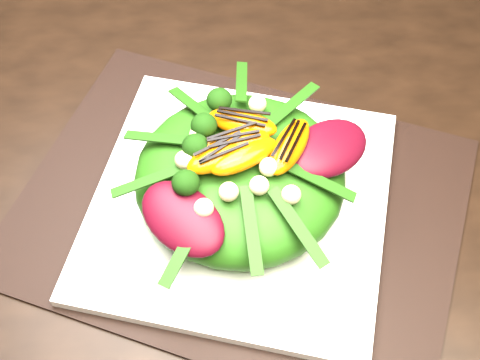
{
  "coord_description": "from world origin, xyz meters",
  "views": [
    {
      "loc": [
        0.12,
        -0.36,
        1.3
      ],
      "look_at": [
        0.14,
        -0.0,
        0.8
      ],
      "focal_mm": 48.0,
      "sensor_mm": 36.0,
      "label": 1
    }
  ],
  "objects_px": {
    "plate_base": "(240,202)",
    "lettuce_mound": "(240,176)",
    "dining_table": "(105,221)",
    "placemat": "(240,206)",
    "salad_bowl": "(240,194)",
    "orange_segment": "(236,125)"
  },
  "relations": [
    {
      "from": "orange_segment",
      "to": "lettuce_mound",
      "type": "bearing_deg",
      "value": -85.54
    },
    {
      "from": "orange_segment",
      "to": "plate_base",
      "type": "bearing_deg",
      "value": -85.54
    },
    {
      "from": "dining_table",
      "to": "plate_base",
      "type": "distance_m",
      "value": 0.14
    },
    {
      "from": "placemat",
      "to": "salad_bowl",
      "type": "height_order",
      "value": "salad_bowl"
    },
    {
      "from": "placemat",
      "to": "lettuce_mound",
      "type": "relative_size",
      "value": 2.17
    },
    {
      "from": "plate_base",
      "to": "orange_segment",
      "type": "height_order",
      "value": "orange_segment"
    },
    {
      "from": "placemat",
      "to": "plate_base",
      "type": "xyz_separation_m",
      "value": [
        0.0,
        0.0,
        0.01
      ]
    },
    {
      "from": "dining_table",
      "to": "salad_bowl",
      "type": "relative_size",
      "value": 6.55
    },
    {
      "from": "lettuce_mound",
      "to": "orange_segment",
      "type": "bearing_deg",
      "value": 94.46
    },
    {
      "from": "plate_base",
      "to": "orange_segment",
      "type": "distance_m",
      "value": 0.09
    },
    {
      "from": "placemat",
      "to": "orange_segment",
      "type": "xyz_separation_m",
      "value": [
        -0.0,
        0.03,
        0.09
      ]
    },
    {
      "from": "placemat",
      "to": "lettuce_mound",
      "type": "distance_m",
      "value": 0.05
    },
    {
      "from": "orange_segment",
      "to": "salad_bowl",
      "type": "bearing_deg",
      "value": -85.54
    },
    {
      "from": "lettuce_mound",
      "to": "orange_segment",
      "type": "distance_m",
      "value": 0.05
    },
    {
      "from": "plate_base",
      "to": "salad_bowl",
      "type": "bearing_deg",
      "value": 0.0
    },
    {
      "from": "plate_base",
      "to": "salad_bowl",
      "type": "xyz_separation_m",
      "value": [
        0.0,
        0.0,
        0.01
      ]
    },
    {
      "from": "dining_table",
      "to": "lettuce_mound",
      "type": "height_order",
      "value": "dining_table"
    },
    {
      "from": "placemat",
      "to": "lettuce_mound",
      "type": "bearing_deg",
      "value": 0.0
    },
    {
      "from": "dining_table",
      "to": "placemat",
      "type": "bearing_deg",
      "value": -0.93
    },
    {
      "from": "plate_base",
      "to": "lettuce_mound",
      "type": "relative_size",
      "value": 1.44
    },
    {
      "from": "dining_table",
      "to": "plate_base",
      "type": "relative_size",
      "value": 5.52
    },
    {
      "from": "lettuce_mound",
      "to": "placemat",
      "type": "bearing_deg",
      "value": 180.0
    }
  ]
}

